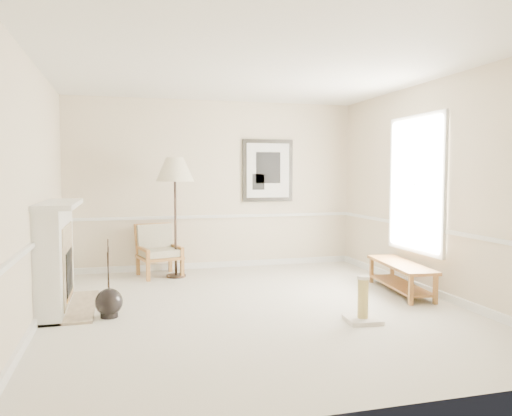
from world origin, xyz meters
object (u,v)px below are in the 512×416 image
(floor_lamp, at_px, (175,173))
(bench, at_px, (401,273))
(scratching_post, at_px, (363,307))
(floor_vase, at_px, (109,303))
(armchair, at_px, (158,248))

(floor_lamp, bearing_deg, bench, -32.58)
(scratching_post, bearing_deg, floor_vase, 161.46)
(floor_vase, height_order, floor_lamp, floor_lamp)
(floor_vase, xyz_separation_m, bench, (3.88, 0.20, 0.11))
(armchair, relative_size, scratching_post, 1.60)
(bench, relative_size, scratching_post, 2.86)
(scratching_post, bearing_deg, floor_lamp, 120.57)
(floor_lamp, bearing_deg, armchair, 142.90)
(scratching_post, bearing_deg, bench, 44.18)
(floor_vase, xyz_separation_m, floor_lamp, (0.98, 2.05, 1.49))
(floor_vase, distance_m, scratching_post, 2.88)
(bench, bearing_deg, floor_lamp, 147.42)
(armchair, distance_m, bench, 3.78)
(floor_vase, distance_m, armchair, 2.38)
(floor_vase, bearing_deg, bench, 2.94)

